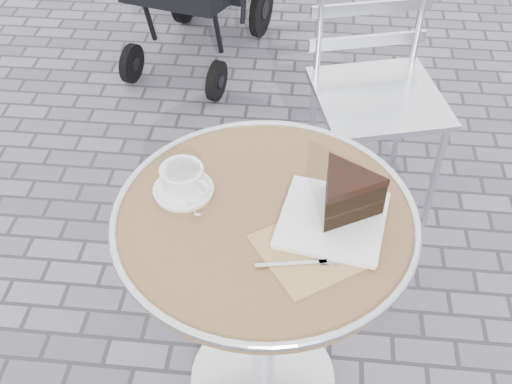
# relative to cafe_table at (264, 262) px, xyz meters

# --- Properties ---
(ground) EXTENTS (80.00, 80.00, 0.00)m
(ground) POSITION_rel_cafe_table_xyz_m (0.00, 0.00, -0.57)
(ground) COLOR slate
(ground) RESTS_ON ground
(cafe_table) EXTENTS (0.72, 0.72, 0.74)m
(cafe_table) POSITION_rel_cafe_table_xyz_m (0.00, 0.00, 0.00)
(cafe_table) COLOR silver
(cafe_table) RESTS_ON ground
(cappuccino_set) EXTENTS (0.14, 0.16, 0.07)m
(cappuccino_set) POSITION_rel_cafe_table_xyz_m (-0.20, 0.06, 0.20)
(cappuccino_set) COLOR white
(cappuccino_set) RESTS_ON cafe_table
(cake_plate_set) EXTENTS (0.32, 0.36, 0.12)m
(cake_plate_set) POSITION_rel_cafe_table_xyz_m (0.17, 0.01, 0.22)
(cake_plate_set) COLOR #A8815C
(cake_plate_set) RESTS_ON cafe_table
(bistro_chair) EXTENTS (0.53, 0.53, 0.95)m
(bistro_chair) POSITION_rel_cafe_table_xyz_m (0.30, 0.94, 0.02)
(bistro_chair) COLOR silver
(bistro_chair) RESTS_ON ground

